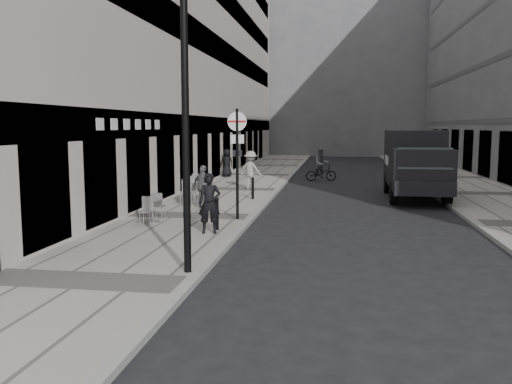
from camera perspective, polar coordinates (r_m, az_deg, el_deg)
ground at (r=7.91m, az=-12.98°, el=-15.87°), size 120.00×120.00×0.00m
sidewalk at (r=25.39m, az=-2.29°, el=0.20°), size 4.00×60.00×0.12m
far_sidewalk at (r=25.72m, az=22.55°, el=-0.24°), size 4.00×60.00×0.12m
building_left at (r=33.01m, az=-7.30°, el=17.30°), size 4.00×45.00×18.00m
building_far at (r=63.28m, az=7.57°, el=14.13°), size 24.00×16.00×22.00m
walking_man at (r=14.83m, az=-4.91°, el=-1.19°), size 0.67×0.50×1.66m
sign_post at (r=16.93m, az=-1.99°, el=4.56°), size 0.59×0.13×3.46m
lamppost at (r=10.75m, az=-7.44°, el=8.30°), size 0.26×0.26×5.73m
bollard_near at (r=15.36m, az=-4.16°, el=-2.39°), size 0.12×0.12×0.87m
bollard_far at (r=21.79m, az=-0.35°, el=0.33°), size 0.11×0.11×0.82m
panel_van at (r=23.82m, az=16.41°, el=3.23°), size 2.41×6.14×2.86m
cyclist at (r=30.33m, az=6.88°, el=2.51°), size 1.80×1.00×1.84m
pedestrian_a at (r=19.33m, az=-5.56°, el=0.54°), size 0.98×0.69×1.55m
pedestrian_b at (r=25.19m, az=-0.56°, el=2.32°), size 1.30×1.01×1.78m
pedestrian_c at (r=31.51m, az=-3.10°, el=3.09°), size 0.94×0.86×1.61m
cafe_table_near at (r=16.81m, az=-10.82°, el=-1.71°), size 0.66×1.48×0.84m
cafe_table_mid at (r=20.88m, az=-6.93°, el=0.17°), size 0.73×1.64×0.94m
cafe_table_far at (r=21.43m, az=-6.51°, el=0.45°), size 0.79×1.77×1.01m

